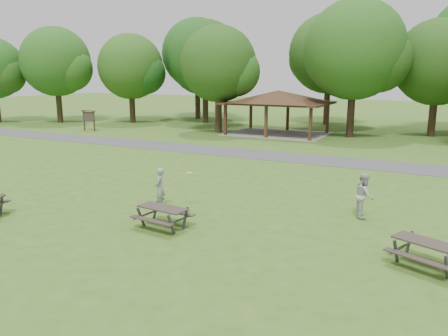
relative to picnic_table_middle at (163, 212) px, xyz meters
The scene contains 17 objects.
ground 0.99m from the picnic_table_middle, 167.20° to the left, with size 160.00×160.00×0.00m, color #385E1B.
asphalt_path 14.22m from the picnic_table_middle, 93.24° to the left, with size 120.00×3.20×0.02m, color #424244.
pavilion 24.78m from the picnic_table_middle, 101.23° to the left, with size 8.60×7.01×3.76m.
notice_board 27.64m from the picnic_table_middle, 138.84° to the left, with size 1.60×0.30×1.88m.
tree_row_a 36.73m from the picnic_table_middle, 142.28° to the left, with size 7.56×7.20×9.97m.
tree_row_b 34.04m from the picnic_table_middle, 130.19° to the left, with size 7.14×6.80×9.28m.
tree_row_c 33.24m from the picnic_table_middle, 116.72° to the left, with size 8.19×7.80×10.67m.
tree_row_d 25.24m from the picnic_table_middle, 113.17° to the left, with size 6.93×6.60×9.27m.
tree_row_e 26.00m from the picnic_table_middle, 87.05° to the left, with size 8.40×8.00×11.02m.
tree_row_f 30.09m from the picnic_table_middle, 75.76° to the left, with size 7.35×7.00×9.55m.
tree_deep_a 37.77m from the picnic_table_middle, 118.42° to the left, with size 8.40×8.00×11.38m.
tree_deep_b 33.91m from the picnic_table_middle, 94.65° to the left, with size 8.40×8.00×11.13m.
picnic_table_middle is the anchor object (origin of this frame).
picnic_table_far 8.18m from the picnic_table_middle, ahead, with size 2.16×1.97×0.77m.
frisbee_in_flight 2.39m from the picnic_table_middle, 96.91° to the left, with size 0.29×0.29×0.02m.
frisbee_thrower 2.30m from the picnic_table_middle, 127.62° to the left, with size 0.59×0.38×1.60m, color gray.
frisbee_catcher 7.29m from the picnic_table_middle, 36.27° to the left, with size 0.80×0.62×1.64m, color #B1B0B3.
Camera 1 is at (9.08, -11.83, 5.15)m, focal length 35.00 mm.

